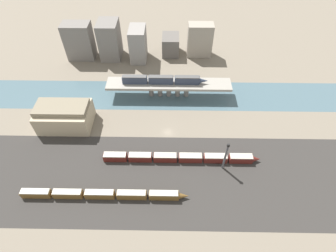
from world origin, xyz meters
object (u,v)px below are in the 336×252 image
train_on_bridge (164,80)px  warehouse_building (65,116)px  train_yard_near (103,194)px  signal_tower (225,157)px  train_yard_mid (181,158)px

train_on_bridge → warehouse_building: bearing=-154.3°
train_yard_near → warehouse_building: warehouse_building is taller
train_on_bridge → warehouse_building: (-44.83, -21.56, -4.41)m
train_on_bridge → warehouse_building: train_on_bridge is taller
signal_tower → train_on_bridge: bearing=119.4°
warehouse_building → signal_tower: size_ratio=1.56×
warehouse_building → train_yard_near: bearing=-57.2°
train_on_bridge → signal_tower: size_ratio=2.83×
train_on_bridge → signal_tower: bearing=-60.6°
signal_tower → train_yard_mid: bearing=168.5°
train_yard_near → train_yard_mid: 33.90m
warehouse_building → train_on_bridge: bearing=25.7°
train_on_bridge → signal_tower: 51.62m
train_yard_mid → warehouse_building: warehouse_building is taller
train_yard_near → signal_tower: size_ratio=4.12×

